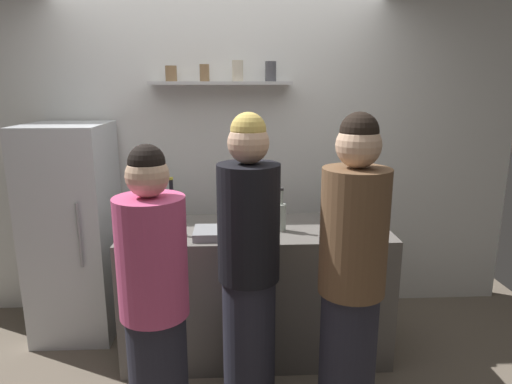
% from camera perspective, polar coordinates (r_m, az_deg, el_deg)
% --- Properties ---
extents(back_wall_assembly, '(4.80, 0.32, 2.60)m').
position_cam_1_polar(back_wall_assembly, '(3.69, -4.27, 4.85)').
color(back_wall_assembly, white).
rests_on(back_wall_assembly, ground).
extents(refrigerator, '(0.57, 0.67, 1.59)m').
position_cam_1_polar(refrigerator, '(3.62, -22.10, -4.62)').
color(refrigerator, silver).
rests_on(refrigerator, ground).
extents(counter, '(1.78, 0.69, 0.91)m').
position_cam_1_polar(counter, '(3.23, 0.00, -12.25)').
color(counter, '#66605B').
rests_on(counter, ground).
extents(baking_pan, '(0.34, 0.24, 0.05)m').
position_cam_1_polar(baking_pan, '(2.89, -4.55, -5.19)').
color(baking_pan, gray).
rests_on(baking_pan, counter).
extents(utensil_holder, '(0.10, 0.10, 0.21)m').
position_cam_1_polar(utensil_holder, '(2.95, -15.09, -4.59)').
color(utensil_holder, '#B2B2B7').
rests_on(utensil_holder, counter).
extents(wine_bottle_pale_glass, '(0.07, 0.07, 0.29)m').
position_cam_1_polar(wine_bottle_pale_glass, '(2.97, 3.18, -3.02)').
color(wine_bottle_pale_glass, '#B2BFB2').
rests_on(wine_bottle_pale_glass, counter).
extents(wine_bottle_dark_glass, '(0.07, 0.07, 0.31)m').
position_cam_1_polar(wine_bottle_dark_glass, '(3.29, -10.64, -1.43)').
color(wine_bottle_dark_glass, black).
rests_on(wine_bottle_dark_glass, counter).
extents(wine_bottle_green_glass, '(0.08, 0.08, 0.32)m').
position_cam_1_polar(wine_bottle_green_glass, '(3.01, -12.57, -2.69)').
color(wine_bottle_green_glass, '#19471E').
rests_on(wine_bottle_green_glass, counter).
extents(water_bottle_plastic, '(0.09, 0.09, 0.22)m').
position_cam_1_polar(water_bottle_plastic, '(3.28, 13.26, -1.95)').
color(water_bottle_plastic, silver).
rests_on(water_bottle_plastic, counter).
extents(person_blonde, '(0.34, 0.34, 1.72)m').
position_cam_1_polar(person_blonde, '(2.51, -0.91, -9.91)').
color(person_blonde, '#262633').
rests_on(person_blonde, ground).
extents(person_brown_jacket, '(0.34, 0.34, 1.73)m').
position_cam_1_polar(person_brown_jacket, '(2.40, 12.01, -11.23)').
color(person_brown_jacket, '#262633').
rests_on(person_brown_jacket, ground).
extents(person_pink_top, '(0.34, 0.34, 1.59)m').
position_cam_1_polar(person_pink_top, '(2.34, -12.74, -14.14)').
color(person_pink_top, '#262633').
rests_on(person_pink_top, ground).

